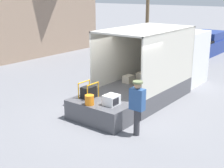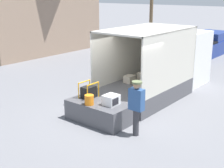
{
  "view_description": "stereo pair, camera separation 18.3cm",
  "coord_description": "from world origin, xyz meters",
  "px_view_note": "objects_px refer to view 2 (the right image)",
  "views": [
    {
      "loc": [
        -8.15,
        -6.19,
        4.15
      ],
      "look_at": [
        -0.4,
        -0.2,
        1.22
      ],
      "focal_mm": 50.0,
      "sensor_mm": 36.0,
      "label": 1
    },
    {
      "loc": [
        -8.04,
        -6.33,
        4.15
      ],
      "look_at": [
        -0.4,
        -0.2,
        1.22
      ],
      "focal_mm": 50.0,
      "sensor_mm": 36.0,
      "label": 2
    }
  ],
  "objects_px": {
    "orange_bucket": "(89,100)",
    "worker_person": "(136,103)",
    "box_truck": "(168,67)",
    "microwave": "(111,100)",
    "portable_generator": "(89,92)",
    "pickup_truck_blue": "(208,45)"
  },
  "relations": [
    {
      "from": "orange_bucket",
      "to": "worker_person",
      "type": "xyz_separation_m",
      "value": [
        0.26,
        -1.63,
        0.2
      ]
    },
    {
      "from": "orange_bucket",
      "to": "box_truck",
      "type": "bearing_deg",
      "value": -0.94
    },
    {
      "from": "microwave",
      "to": "portable_generator",
      "type": "bearing_deg",
      "value": 85.37
    },
    {
      "from": "worker_person",
      "to": "portable_generator",
      "type": "bearing_deg",
      "value": 83.15
    },
    {
      "from": "portable_generator",
      "to": "worker_person",
      "type": "bearing_deg",
      "value": -96.85
    },
    {
      "from": "portable_generator",
      "to": "pickup_truck_blue",
      "type": "distance_m",
      "value": 13.26
    },
    {
      "from": "orange_bucket",
      "to": "portable_generator",
      "type": "bearing_deg",
      "value": 43.15
    },
    {
      "from": "microwave",
      "to": "pickup_truck_blue",
      "type": "height_order",
      "value": "pickup_truck_blue"
    },
    {
      "from": "portable_generator",
      "to": "orange_bucket",
      "type": "height_order",
      "value": "portable_generator"
    },
    {
      "from": "microwave",
      "to": "pickup_truck_blue",
      "type": "distance_m",
      "value": 13.48
    },
    {
      "from": "orange_bucket",
      "to": "pickup_truck_blue",
      "type": "relative_size",
      "value": 0.06
    },
    {
      "from": "box_truck",
      "to": "portable_generator",
      "type": "height_order",
      "value": "box_truck"
    },
    {
      "from": "box_truck",
      "to": "orange_bucket",
      "type": "xyz_separation_m",
      "value": [
        -4.91,
        0.08,
        -0.18
      ]
    },
    {
      "from": "portable_generator",
      "to": "pickup_truck_blue",
      "type": "height_order",
      "value": "pickup_truck_blue"
    },
    {
      "from": "box_truck",
      "to": "portable_generator",
      "type": "xyz_separation_m",
      "value": [
        -4.4,
        0.56,
        -0.13
      ]
    },
    {
      "from": "worker_person",
      "to": "microwave",
      "type": "bearing_deg",
      "value": 81.05
    },
    {
      "from": "microwave",
      "to": "portable_generator",
      "type": "xyz_separation_m",
      "value": [
        0.08,
        1.03,
        0.04
      ]
    },
    {
      "from": "orange_bucket",
      "to": "worker_person",
      "type": "bearing_deg",
      "value": -80.87
    },
    {
      "from": "box_truck",
      "to": "worker_person",
      "type": "height_order",
      "value": "box_truck"
    },
    {
      "from": "portable_generator",
      "to": "box_truck",
      "type": "bearing_deg",
      "value": -7.32
    },
    {
      "from": "microwave",
      "to": "portable_generator",
      "type": "distance_m",
      "value": 1.04
    },
    {
      "from": "box_truck",
      "to": "microwave",
      "type": "xyz_separation_m",
      "value": [
        -4.48,
        -0.47,
        -0.18
      ]
    }
  ]
}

